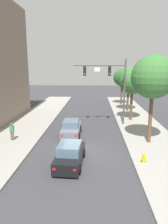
{
  "coord_description": "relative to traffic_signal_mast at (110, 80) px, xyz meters",
  "views": [
    {
      "loc": [
        1.18,
        -15.73,
        6.88
      ],
      "look_at": [
        0.05,
        6.2,
        2.0
      ],
      "focal_mm": 33.27,
      "sensor_mm": 36.0,
      "label": 1
    }
  ],
  "objects": [
    {
      "name": "street_tree_second",
      "position": [
        2.87,
        2.08,
        -0.25
      ],
      "size": [
        3.29,
        3.29,
        6.59
      ],
      "color": "brown",
      "rests_on": "sidewalk_right"
    },
    {
      "name": "sidewalk_right",
      "position": [
        3.55,
        -8.19,
        -5.24
      ],
      "size": [
        5.0,
        60.0,
        0.15
      ],
      "primitive_type": "cube",
      "color": "#99968E",
      "rests_on": "ground"
    },
    {
      "name": "street_tree_third",
      "position": [
        3.32,
        7.79,
        -0.23
      ],
      "size": [
        3.33,
        3.33,
        6.63
      ],
      "color": "brown",
      "rests_on": "sidewalk_right"
    },
    {
      "name": "car_lead_grey",
      "position": [
        -4.06,
        -3.97,
        -4.59
      ],
      "size": [
        1.84,
        4.24,
        1.6
      ],
      "color": "slate",
      "rests_on": "ground"
    },
    {
      "name": "street_tree_nearest",
      "position": [
        3.18,
        -5.87,
        0.64
      ],
      "size": [
        3.74,
        3.74,
        7.7
      ],
      "color": "brown",
      "rests_on": "sidewalk_right"
    },
    {
      "name": "ground_plane",
      "position": [
        -2.95,
        -8.19,
        -5.31
      ],
      "size": [
        120.0,
        120.0,
        0.0
      ],
      "primitive_type": "plane",
      "color": "#38383D"
    },
    {
      "name": "car_following_black",
      "position": [
        -3.46,
        -10.32,
        -4.59
      ],
      "size": [
        2.01,
        4.32,
        1.6
      ],
      "color": "black",
      "rests_on": "ground"
    },
    {
      "name": "sidewalk_left",
      "position": [
        -9.45,
        -8.19,
        -5.24
      ],
      "size": [
        5.0,
        60.0,
        0.15
      ],
      "primitive_type": "cube",
      "color": "#99968E",
      "rests_on": "ground"
    },
    {
      "name": "fire_hydrant",
      "position": [
        1.78,
        -10.07,
        -4.81
      ],
      "size": [
        0.48,
        0.24,
        0.72
      ],
      "color": "gold",
      "rests_on": "sidewalk_right"
    },
    {
      "name": "traffic_signal_mast",
      "position": [
        0.0,
        0.0,
        0.0
      ],
      "size": [
        5.96,
        0.38,
        7.5
      ],
      "color": "#514C47",
      "rests_on": "sidewalk_right"
    },
    {
      "name": "street_tree_farthest",
      "position": [
        3.04,
        13.34,
        -0.43
      ],
      "size": [
        3.06,
        3.06,
        6.3
      ],
      "color": "brown",
      "rests_on": "sidewalk_right"
    },
    {
      "name": "pedestrian_sidewalk_left_walker",
      "position": [
        -9.34,
        -6.01,
        -4.25
      ],
      "size": [
        0.36,
        0.22,
        1.64
      ],
      "color": "brown",
      "rests_on": "sidewalk_left"
    }
  ]
}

